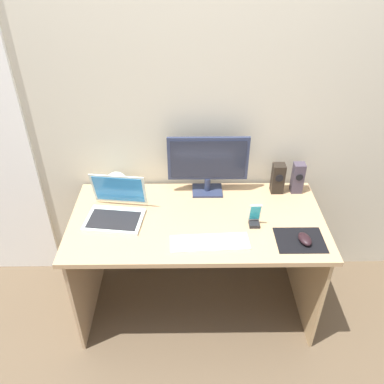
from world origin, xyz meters
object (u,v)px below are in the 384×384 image
object	(u,v)px
speaker_right	(298,178)
speaker_near_monitor	(278,178)
fishbowl	(117,183)
phone_in_dock	(255,218)
monitor	(208,163)
keyboard_external	(210,243)
mouse	(305,239)
laptop	(116,209)

from	to	relation	value
speaker_right	speaker_near_monitor	bearing A→B (deg)	-179.98
fishbowl	speaker_right	bearing A→B (deg)	0.17
fishbowl	phone_in_dock	bearing A→B (deg)	-21.81
monitor	phone_in_dock	bearing A→B (deg)	-53.14
monitor	speaker_right	world-z (taller)	monitor
keyboard_external	mouse	world-z (taller)	mouse
speaker_right	fishbowl	distance (m)	1.08
laptop	monitor	bearing A→B (deg)	24.43
fishbowl	keyboard_external	world-z (taller)	fishbowl
monitor	speaker_near_monitor	size ratio (longest dim) A/B	2.50
mouse	speaker_right	bearing A→B (deg)	71.25
fishbowl	keyboard_external	size ratio (longest dim) A/B	0.35
speaker_near_monitor	phone_in_dock	world-z (taller)	speaker_near_monitor
speaker_near_monitor	mouse	xyz separation A→B (m)	(0.06, -0.46, -0.07)
fishbowl	speaker_near_monitor	bearing A→B (deg)	0.19
mouse	phone_in_dock	distance (m)	0.28
phone_in_dock	monitor	bearing A→B (deg)	126.86
laptop	phone_in_dock	size ratio (longest dim) A/B	2.45
keyboard_external	speaker_right	bearing A→B (deg)	37.24
keyboard_external	phone_in_dock	xyz separation A→B (m)	(0.25, 0.15, 0.04)
laptop	fishbowl	world-z (taller)	laptop
speaker_near_monitor	monitor	bearing A→B (deg)	179.54
monitor	mouse	distance (m)	0.69
laptop	phone_in_dock	xyz separation A→B (m)	(0.76, -0.09, 0.00)
speaker_right	phone_in_dock	distance (m)	0.44
laptop	fishbowl	xyz separation A→B (m)	(-0.03, 0.23, 0.02)
speaker_near_monitor	phone_in_dock	xyz separation A→B (m)	(-0.18, -0.32, -0.05)
phone_in_dock	keyboard_external	bearing A→B (deg)	-149.43
speaker_right	keyboard_external	xyz separation A→B (m)	(-0.54, -0.46, -0.09)
monitor	speaker_near_monitor	xyz separation A→B (m)	(0.42, -0.00, -0.11)
fishbowl	keyboard_external	xyz separation A→B (m)	(0.54, -0.46, -0.06)
speaker_near_monitor	laptop	size ratio (longest dim) A/B	0.56
speaker_near_monitor	fishbowl	world-z (taller)	speaker_near_monitor
monitor	phone_in_dock	size ratio (longest dim) A/B	3.39
speaker_right	laptop	world-z (taller)	laptop
fishbowl	keyboard_external	distance (m)	0.71
fishbowl	mouse	size ratio (longest dim) A/B	1.41
fishbowl	mouse	xyz separation A→B (m)	(1.02, -0.46, -0.05)
fishbowl	monitor	bearing A→B (deg)	0.70
keyboard_external	monitor	bearing A→B (deg)	85.98
monitor	phone_in_dock	distance (m)	0.43
laptop	mouse	distance (m)	1.02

